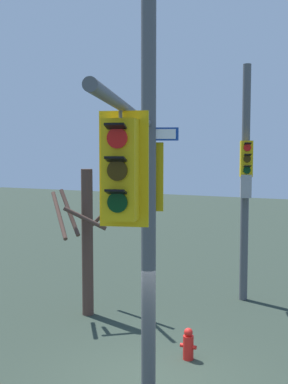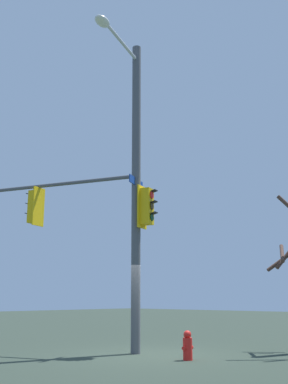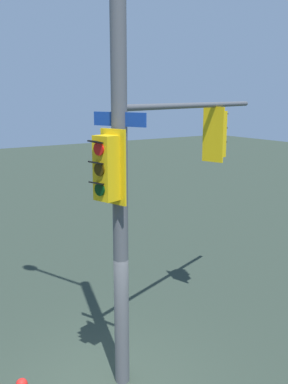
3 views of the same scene
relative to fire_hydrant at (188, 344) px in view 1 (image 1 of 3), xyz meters
name	(u,v)px [view 1 (image 1 of 3)]	position (x,y,z in m)	size (l,w,h in m)	color
main_signal_pole_assembly	(152,136)	(0.23, -2.46, 4.63)	(3.17, 6.17, 9.64)	#4C4F54
secondary_pole_assembly	(245,180)	(0.04, 4.84, 3.49)	(0.46, 0.79, 7.39)	#4C4F54
fire_hydrant	(188,344)	(0.00, 0.00, 0.00)	(0.38, 0.24, 0.73)	red
bare_tree_behind_pole	(87,235)	(-3.68, 1.59, 1.98)	(2.27, 2.29, 4.57)	#4D362D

